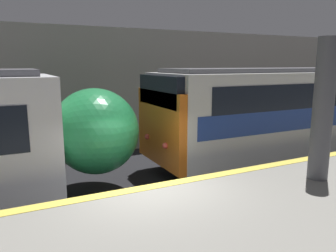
# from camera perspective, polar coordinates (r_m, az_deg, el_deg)

# --- Properties ---
(ground_plane) EXTENTS (120.00, 120.00, 0.00)m
(ground_plane) POSITION_cam_1_polar(r_m,az_deg,el_deg) (7.84, -3.40, -17.52)
(ground_plane) COLOR black
(station_rear_barrier) EXTENTS (50.00, 0.15, 5.19)m
(station_rear_barrier) POSITION_cam_1_polar(r_m,az_deg,el_deg) (13.66, -15.15, 5.68)
(station_rear_barrier) COLOR #9E998E
(station_rear_barrier) RESTS_ON ground
(support_pillar_near) EXTENTS (0.45, 0.45, 3.23)m
(support_pillar_near) POSITION_cam_1_polar(r_m,az_deg,el_deg) (8.18, 25.36, 2.52)
(support_pillar_near) COLOR #56565B
(support_pillar_near) RESTS_ON platform
(train_boxy) EXTENTS (15.48, 3.05, 3.57)m
(train_boxy) POSITION_cam_1_polar(r_m,az_deg,el_deg) (14.99, 25.87, 2.45)
(train_boxy) COLOR black
(train_boxy) RESTS_ON ground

